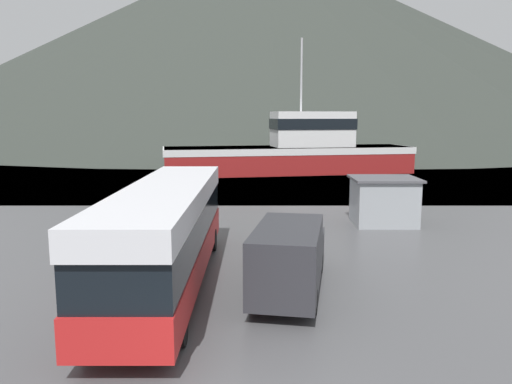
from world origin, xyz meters
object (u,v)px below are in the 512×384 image
Objects in this scene: fishing_boat at (291,151)px; dock_kiosk at (381,201)px; tour_bus at (165,230)px; storage_bin at (119,231)px; delivery_van at (287,256)px.

fishing_boat is 7.36× the size of dock_kiosk.
tour_bus reaches higher than storage_bin.
storage_bin is 0.39× the size of dock_kiosk.
dock_kiosk is (2.90, -23.41, -0.94)m from fishing_boat.
storage_bin is (-6.84, 5.69, -0.54)m from delivery_van.
fishing_boat reaches higher than storage_bin.
tour_bus reaches higher than delivery_van.
tour_bus is 13.39m from dock_kiosk.
fishing_boat is (6.59, 32.84, 0.29)m from tour_bus.
fishing_boat is at bearing 95.36° from delivery_van.
fishing_boat is at bearing 97.05° from dock_kiosk.
fishing_boat is 18.92× the size of storage_bin.
delivery_van is 4.92× the size of storage_bin.
delivery_van reaches higher than storage_bin.
delivery_van is 8.91m from storage_bin.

